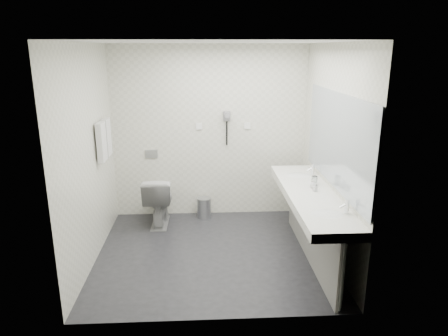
{
  "coord_description": "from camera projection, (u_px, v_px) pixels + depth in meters",
  "views": [
    {
      "loc": [
        -0.11,
        -4.6,
        2.44
      ],
      "look_at": [
        0.15,
        0.15,
        1.05
      ],
      "focal_mm": 33.08,
      "sensor_mm": 36.0,
      "label": 1
    }
  ],
  "objects": [
    {
      "name": "mirror",
      "position": [
        337.0,
        141.0,
        4.57
      ],
      "size": [
        0.02,
        2.2,
        1.05
      ],
      "primitive_type": "cube",
      "color": "#B2BCC6",
      "rests_on": "wall_right"
    },
    {
      "name": "pedal_bin",
      "position": [
        204.0,
        208.0,
        6.13
      ],
      "size": [
        0.26,
        0.26,
        0.29
      ],
      "primitive_type": "cylinder",
      "rotation": [
        0.0,
        0.0,
        -0.29
      ],
      "color": "#B2B5BA",
      "rests_on": "floor"
    },
    {
      "name": "towel_rail",
      "position": [
        102.0,
        122.0,
        5.12
      ],
      "size": [
        0.02,
        0.62,
        0.02
      ],
      "primitive_type": "cylinder",
      "rotation": [
        1.57,
        0.0,
        0.0
      ],
      "color": "silver",
      "rests_on": "wall_left"
    },
    {
      "name": "wall_left",
      "position": [
        88.0,
        157.0,
        4.67
      ],
      "size": [
        0.0,
        2.6,
        2.6
      ],
      "primitive_type": "plane",
      "rotation": [
        1.57,
        0.0,
        1.57
      ],
      "color": "silver",
      "rests_on": "floor"
    },
    {
      "name": "wall_back",
      "position": [
        209.0,
        133.0,
        5.99
      ],
      "size": [
        2.8,
        0.0,
        2.8
      ],
      "primitive_type": "plane",
      "rotation": [
        1.57,
        0.0,
        0.0
      ],
      "color": "silver",
      "rests_on": "floor"
    },
    {
      "name": "glass_right",
      "position": [
        314.0,
        180.0,
        4.98
      ],
      "size": [
        0.06,
        0.06,
        0.1
      ],
      "primitive_type": "cylinder",
      "rotation": [
        0.0,
        0.0,
        -0.04
      ],
      "color": "silver",
      "rests_on": "vanity_counter"
    },
    {
      "name": "towel_near",
      "position": [
        102.0,
        142.0,
        5.05
      ],
      "size": [
        0.07,
        0.24,
        0.48
      ],
      "primitive_type": "cube",
      "color": "silver",
      "rests_on": "towel_rail"
    },
    {
      "name": "basin_near",
      "position": [
        327.0,
        215.0,
        4.11
      ],
      "size": [
        0.4,
        0.31,
        0.05
      ],
      "primitive_type": "ellipsoid",
      "color": "white",
      "rests_on": "vanity_counter"
    },
    {
      "name": "wall_right",
      "position": [
        331.0,
        154.0,
        4.82
      ],
      "size": [
        0.0,
        2.6,
        2.6
      ],
      "primitive_type": "plane",
      "rotation": [
        1.57,
        0.0,
        -1.57
      ],
      "color": "silver",
      "rests_on": "floor"
    },
    {
      "name": "vanity_post_near",
      "position": [
        342.0,
        277.0,
        3.87
      ],
      "size": [
        0.06,
        0.06,
        0.75
      ],
      "primitive_type": "cylinder",
      "color": "silver",
      "rests_on": "floor"
    },
    {
      "name": "towel_far",
      "position": [
        107.0,
        137.0,
        5.32
      ],
      "size": [
        0.07,
        0.24,
        0.48
      ],
      "primitive_type": "cube",
      "color": "silver",
      "rests_on": "towel_rail"
    },
    {
      "name": "dryer_barrel",
      "position": [
        227.0,
        115.0,
        5.83
      ],
      "size": [
        0.08,
        0.14,
        0.08
      ],
      "primitive_type": "cylinder",
      "rotation": [
        1.57,
        0.0,
        0.0
      ],
      "color": "gray",
      "rests_on": "dryer_cradle"
    },
    {
      "name": "wall_front",
      "position": [
        216.0,
        193.0,
        3.5
      ],
      "size": [
        2.8,
        0.0,
        2.8
      ],
      "primitive_type": "plane",
      "rotation": [
        -1.57,
        0.0,
        0.0
      ],
      "color": "silver",
      "rests_on": "floor"
    },
    {
      "name": "dryer_cord",
      "position": [
        227.0,
        133.0,
        5.96
      ],
      "size": [
        0.02,
        0.02,
        0.35
      ],
      "primitive_type": "cylinder",
      "color": "black",
      "rests_on": "dryer_cradle"
    },
    {
      "name": "floor",
      "position": [
        213.0,
        253.0,
        5.1
      ],
      "size": [
        2.8,
        2.8,
        0.0
      ],
      "primitive_type": "plane",
      "color": "#232227",
      "rests_on": "ground"
    },
    {
      "name": "basin_far",
      "position": [
        298.0,
        176.0,
        5.35
      ],
      "size": [
        0.4,
        0.31,
        0.05
      ],
      "primitive_type": "ellipsoid",
      "color": "white",
      "rests_on": "vanity_counter"
    },
    {
      "name": "vanity_panel",
      "position": [
        310.0,
        230.0,
        4.86
      ],
      "size": [
        0.03,
        2.15,
        0.75
      ],
      "primitive_type": "cube",
      "color": "gray",
      "rests_on": "floor"
    },
    {
      "name": "dryer_cradle",
      "position": [
        227.0,
        116.0,
        5.91
      ],
      "size": [
        0.1,
        0.04,
        0.14
      ],
      "primitive_type": "cube",
      "color": "gray",
      "rests_on": "wall_back"
    },
    {
      "name": "vanity_counter",
      "position": [
        310.0,
        196.0,
        4.74
      ],
      "size": [
        0.55,
        2.2,
        0.1
      ],
      "primitive_type": "cube",
      "color": "white",
      "rests_on": "floor"
    },
    {
      "name": "flush_plate",
      "position": [
        152.0,
        154.0,
        6.02
      ],
      "size": [
        0.18,
        0.02,
        0.12
      ],
      "primitive_type": "cube",
      "color": "#B2B5BA",
      "rests_on": "wall_back"
    },
    {
      "name": "soap_bottle_a",
      "position": [
        315.0,
        187.0,
        4.73
      ],
      "size": [
        0.05,
        0.05,
        0.09
      ],
      "primitive_type": "imported",
      "rotation": [
        0.0,
        0.0,
        0.31
      ],
      "color": "white",
      "rests_on": "vanity_counter"
    },
    {
      "name": "ceiling",
      "position": [
        211.0,
        42.0,
        4.4
      ],
      "size": [
        2.8,
        2.8,
        0.0
      ],
      "primitive_type": "plane",
      "rotation": [
        3.14,
        0.0,
        0.0
      ],
      "color": "white",
      "rests_on": "wall_back"
    },
    {
      "name": "glass_left",
      "position": [
        315.0,
        181.0,
        4.94
      ],
      "size": [
        0.07,
        0.07,
        0.11
      ],
      "primitive_type": "cylinder",
      "rotation": [
        0.0,
        0.0,
        -0.07
      ],
      "color": "silver",
      "rests_on": "vanity_counter"
    },
    {
      "name": "faucet_near",
      "position": [
        347.0,
        206.0,
        4.09
      ],
      "size": [
        0.04,
        0.04,
        0.15
      ],
      "primitive_type": "cylinder",
      "color": "silver",
      "rests_on": "vanity_counter"
    },
    {
      "name": "switch_plate_a",
      "position": [
        199.0,
        126.0,
        5.95
      ],
      "size": [
        0.09,
        0.02,
        0.09
      ],
      "primitive_type": "cube",
      "color": "white",
      "rests_on": "wall_back"
    },
    {
      "name": "toilet",
      "position": [
        159.0,
        200.0,
        5.86
      ],
      "size": [
        0.41,
        0.71,
        0.71
      ],
      "primitive_type": "imported",
      "rotation": [
        0.0,
        0.0,
        3.13
      ],
      "color": "white",
      "rests_on": "floor"
    },
    {
      "name": "bin_lid",
      "position": [
        204.0,
        198.0,
        6.09
      ],
      "size": [
        0.21,
        0.21,
        0.02
      ],
      "primitive_type": "cylinder",
      "color": "#B2B5BA",
      "rests_on": "pedal_bin"
    },
    {
      "name": "soap_bottle_b",
      "position": [
        313.0,
        184.0,
        4.85
      ],
      "size": [
        0.11,
        0.11,
        0.1
      ],
      "primitive_type": "imported",
      "rotation": [
        0.0,
        0.0,
        -0.91
      ],
      "color": "white",
      "rests_on": "vanity_counter"
    },
    {
      "name": "vanity_post_far",
      "position": [
        294.0,
        199.0,
        5.86
      ],
      "size": [
        0.06,
        0.06,
        0.75
      ],
      "primitive_type": "cylinder",
      "color": "silver",
      "rests_on": "floor"
    },
    {
      "name": "faucet_far",
      "position": [
        313.0,
        169.0,
        5.34
      ],
      "size": [
        0.04,
        0.04,
        0.15
      ],
      "primitive_type": "cylinder",
      "color": "silver",
      "rests_on": "vanity_counter"
    },
    {
      "name": "switch_plate_b",
      "position": [
        247.0,
        126.0,
        5.98
      ],
      "size": [
        0.09,
        0.02,
        0.09
      ],
      "primitive_type": "cube",
      "color": "white",
      "rests_on": "wall_back"
    }
  ]
}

